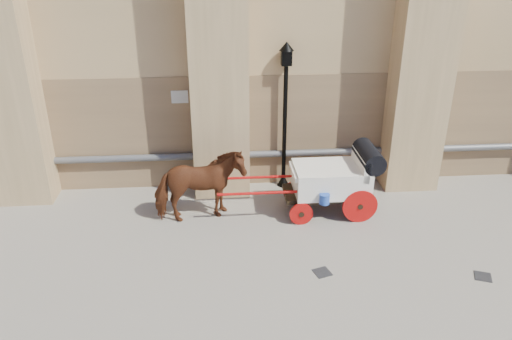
{
  "coord_description": "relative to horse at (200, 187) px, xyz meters",
  "views": [
    {
      "loc": [
        -1.04,
        -8.24,
        6.14
      ],
      "look_at": [
        -0.22,
        2.23,
        1.22
      ],
      "focal_mm": 35.0,
      "sensor_mm": 36.0,
      "label": 1
    }
  ],
  "objects": [
    {
      "name": "drain_grate_far",
      "position": [
        5.64,
        -2.7,
        -0.87
      ],
      "size": [
        0.41,
        0.41,
        0.01
      ],
      "primitive_type": "cube",
      "rotation": [
        0.0,
        0.0,
        -0.37
      ],
      "color": "black",
      "rests_on": "ground"
    },
    {
      "name": "horse",
      "position": [
        0.0,
        0.0,
        0.0
      ],
      "size": [
        2.22,
        1.35,
        1.75
      ],
      "primitive_type": "imported",
      "rotation": [
        0.0,
        0.0,
        1.78
      ],
      "color": "brown",
      "rests_on": "ground"
    },
    {
      "name": "drain_grate_near",
      "position": [
        2.47,
        -2.31,
        -0.87
      ],
      "size": [
        0.4,
        0.4,
        0.01
      ],
      "primitive_type": "cube",
      "rotation": [
        0.0,
        0.0,
        0.31
      ],
      "color": "black",
      "rests_on": "ground"
    },
    {
      "name": "carriage",
      "position": [
        3.26,
        0.15,
        0.04
      ],
      "size": [
        3.87,
        1.37,
        1.69
      ],
      "rotation": [
        0.0,
        0.0,
        0.0
      ],
      "color": "black",
      "rests_on": "ground"
    },
    {
      "name": "street_lamp",
      "position": [
        2.19,
        1.64,
        1.19
      ],
      "size": [
        0.36,
        0.36,
        3.86
      ],
      "color": "black",
      "rests_on": "ground"
    },
    {
      "name": "ground",
      "position": [
        1.54,
        -2.16,
        -0.87
      ],
      "size": [
        90.0,
        90.0,
        0.0
      ],
      "primitive_type": "plane",
      "color": "gray",
      "rests_on": "ground"
    }
  ]
}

